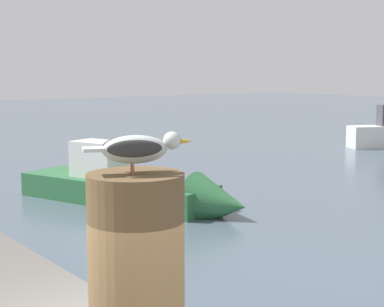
% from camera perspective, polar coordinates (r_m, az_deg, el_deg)
% --- Properties ---
extents(mooring_post, '(0.35, 0.35, 0.95)m').
position_cam_1_polar(mooring_post, '(2.28, -5.15, -13.74)').
color(mooring_post, brown).
rests_on(mooring_post, harbor_quay).
extents(seagull, '(0.21, 0.38, 0.14)m').
position_cam_1_polar(seagull, '(2.14, -5.16, 0.52)').
color(seagull, '#C66D60').
rests_on(seagull, mooring_post).
extents(boat_green, '(5.96, 3.12, 1.70)m').
position_cam_1_polar(boat_green, '(13.78, -4.71, -3.40)').
color(boat_green, '#2D6B3D').
rests_on(boat_green, ground_plane).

